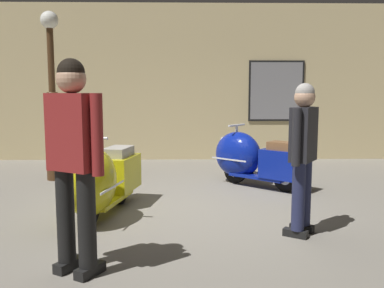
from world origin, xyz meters
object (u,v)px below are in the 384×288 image
at_px(visitor_0, 74,152).
at_px(visitor_1, 303,148).
at_px(lamppost, 52,87).
at_px(scooter_0, 100,180).
at_px(scooter_1, 251,158).

xyz_separation_m(visitor_0, visitor_1, (2.12, 0.93, -0.10)).
bearing_deg(lamppost, visitor_0, -70.77).
distance_m(scooter_0, visitor_0, 1.68).
distance_m(scooter_1, visitor_0, 3.86).
bearing_deg(visitor_1, visitor_0, 57.18).
relative_size(scooter_0, lamppost, 0.61).
relative_size(scooter_0, visitor_1, 1.08).
xyz_separation_m(lamppost, visitor_0, (1.33, -3.82, -0.57)).
relative_size(scooter_1, visitor_0, 0.85).
bearing_deg(scooter_1, lamppost, 32.97).
height_order(scooter_1, visitor_1, visitor_1).
bearing_deg(visitor_0, scooter_0, 34.29).
height_order(scooter_0, lamppost, lamppost).
xyz_separation_m(scooter_0, scooter_1, (2.08, 1.70, -0.01)).
distance_m(scooter_0, visitor_1, 2.37).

